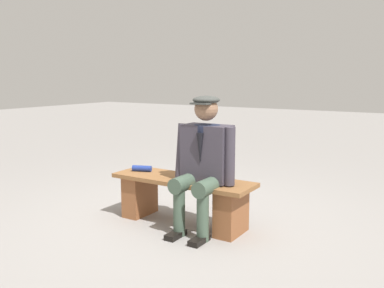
# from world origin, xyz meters

# --- Properties ---
(ground_plane) EXTENTS (30.00, 30.00, 0.00)m
(ground_plane) POSITION_xyz_m (0.00, 0.00, 0.00)
(ground_plane) COLOR gray
(bench) EXTENTS (1.47, 0.45, 0.47)m
(bench) POSITION_xyz_m (0.00, 0.00, 0.29)
(bench) COLOR brown
(bench) RESTS_ON ground
(seated_man) EXTENTS (0.62, 0.60, 1.29)m
(seated_man) POSITION_xyz_m (-0.28, 0.06, 0.71)
(seated_man) COLOR #3B3641
(seated_man) RESTS_ON ground
(rolled_magazine) EXTENTS (0.21, 0.13, 0.06)m
(rolled_magazine) POSITION_xyz_m (0.52, -0.02, 0.50)
(rolled_magazine) COLOR navy
(rolled_magazine) RESTS_ON bench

